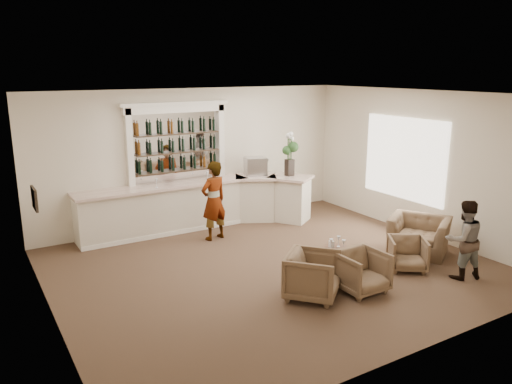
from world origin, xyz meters
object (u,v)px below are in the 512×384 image
bar_counter (199,205)px  cocktail_table (336,262)px  armchair_left (313,275)px  armchair_far (419,235)px  armchair_center (361,272)px  flower_vase (290,151)px  guest (464,240)px  armchair_right (407,254)px  espresso_machine (255,166)px  sommelier (214,201)px

bar_counter → cocktail_table: (1.00, -3.88, -0.32)m
cocktail_table → armchair_left: size_ratio=0.66×
bar_counter → armchair_far: size_ratio=4.90×
armchair_center → flower_vase: bearing=71.5°
guest → flower_vase: size_ratio=1.35×
bar_counter → armchair_right: (2.31, -4.39, -0.26)m
armchair_center → espresso_machine: 4.77m
bar_counter → sommelier: sommelier is taller
cocktail_table → guest: size_ratio=0.39×
espresso_machine → bar_counter: bearing=-165.4°
bar_counter → armchair_center: bearing=-79.3°
bar_counter → armchair_left: 4.42m
cocktail_table → armchair_right: bearing=-21.3°
armchair_left → flower_vase: flower_vase is taller
sommelier → guest: size_ratio=1.21×
flower_vase → espresso_machine: bearing=145.8°
armchair_left → armchair_center: (0.86, -0.25, -0.03)m
armchair_left → armchair_right: (2.29, 0.03, -0.08)m
armchair_left → armchair_center: 0.90m
bar_counter → sommelier: 0.96m
bar_counter → cocktail_table: 4.02m
armchair_left → flower_vase: bearing=19.2°
bar_counter → sommelier: bearing=-94.0°
sommelier → flower_vase: bearing=176.9°
armchair_far → armchair_center: bearing=-102.5°
cocktail_table → armchair_left: 1.12m
bar_counter → flower_vase: 2.59m
armchair_left → armchair_far: bearing=-31.5°
guest → armchair_left: bearing=3.8°
sommelier → flower_vase: flower_vase is taller
espresso_machine → armchair_far: bearing=-50.2°
armchair_right → armchair_far: bearing=65.1°
armchair_center → flower_vase: size_ratio=0.73×
armchair_center → flower_vase: 4.57m
bar_counter → guest: size_ratio=3.89×
bar_counter → cocktail_table: bearing=-75.6°
cocktail_table → espresso_machine: espresso_machine is taller
guest → armchair_far: guest is taller
cocktail_table → espresso_machine: size_ratio=1.10×
bar_counter → flower_vase: size_ratio=5.24×
flower_vase → cocktail_table: bearing=-110.4°
armchair_left → flower_vase: 4.68m
sommelier → guest: sommelier is taller
flower_vase → sommelier: bearing=-170.6°
flower_vase → bar_counter: bearing=166.8°
armchair_left → espresso_machine: bearing=29.8°
cocktail_table → armchair_far: armchair_far is taller
guest → armchair_left: 2.96m
cocktail_table → espresso_machine: 4.03m
sommelier → armchair_right: sommelier is taller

